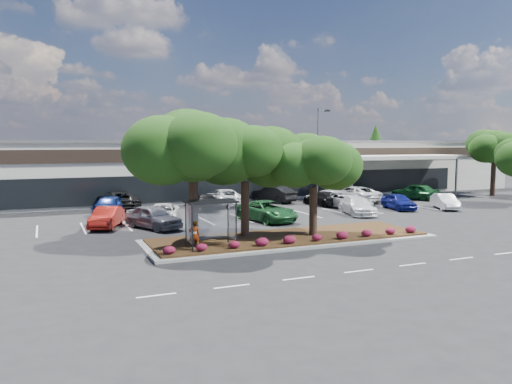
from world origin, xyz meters
name	(u,v)px	position (x,y,z in m)	size (l,w,h in m)	color
ground	(353,250)	(0.00, 0.00, 0.00)	(160.00, 160.00, 0.00)	black
retail_store	(190,167)	(0.06, 33.91, 3.15)	(80.40, 25.20, 6.25)	silver
landscape_island	(289,238)	(-2.00, 4.00, 0.12)	(18.00, 6.00, 0.26)	gray
lane_markings	(273,223)	(-0.14, 10.42, 0.01)	(33.12, 20.06, 0.01)	silver
shrub_row	(306,238)	(-2.00, 1.90, 0.51)	(17.00, 0.80, 0.50)	maroon
bus_shelter	(210,210)	(-7.50, 2.95, 2.31)	(2.75, 1.55, 2.59)	black
island_tree_west	(193,175)	(-8.00, 4.50, 4.21)	(7.20, 7.20, 7.89)	#1C3C0E
island_tree_mid	(245,177)	(-4.50, 5.20, 3.92)	(6.60, 6.60, 7.32)	#1C3C0E
island_tree_east	(314,183)	(-0.50, 3.70, 3.51)	(5.80, 5.80, 6.50)	#1C3C0E
tree_east_far	(494,162)	(31.00, 18.00, 3.81)	(6.40, 6.40, 7.62)	#1C3C0E
conifer_north_east	(375,152)	(34.00, 44.00, 4.50)	(3.96, 3.96, 9.00)	#1C3C0E
person_waiting	(194,235)	(-8.55, 2.47, 1.05)	(0.58, 0.38, 1.58)	#594C47
light_pole	(319,163)	(8.24, 18.07, 4.09)	(1.43, 0.56, 9.26)	gray
car_0	(107,217)	(-11.92, 13.14, 0.73)	(1.55, 4.45, 1.47)	#A01911
car_1	(153,217)	(-8.94, 11.47, 0.82)	(1.94, 4.83, 1.65)	slate
car_2	(163,213)	(-7.75, 13.80, 0.70)	(2.33, 5.05, 1.40)	silver
car_3	(267,211)	(-0.21, 11.36, 0.78)	(2.60, 5.64, 1.57)	#1E5729
car_5	(357,206)	(8.22, 11.59, 0.73)	(2.05, 5.05, 1.47)	white
car_6	(347,200)	(9.57, 15.12, 0.73)	(2.44, 5.29, 1.47)	#B5B5B5
car_7	(398,201)	(13.44, 12.69, 0.73)	(1.72, 4.27, 1.46)	navy
car_8	(445,201)	(17.53, 11.29, 0.69)	(1.46, 4.20, 1.38)	silver
car_9	(117,200)	(-9.94, 22.36, 0.86)	(2.86, 6.19, 1.72)	black
car_10	(111,205)	(-10.81, 19.48, 0.84)	(1.99, 4.96, 1.69)	navy
car_11	(206,202)	(-2.54, 19.54, 0.71)	(1.99, 4.90, 1.42)	black
car_12	(224,197)	(-0.17, 21.43, 0.80)	(2.67, 5.79, 1.61)	silver
car_13	(273,194)	(5.36, 22.08, 0.84)	(1.77, 5.07, 1.67)	black
car_14	(327,197)	(9.32, 18.16, 0.79)	(1.87, 4.65, 1.58)	silver
car_15	(323,199)	(8.57, 17.79, 0.68)	(1.89, 4.66, 1.35)	black
car_16	(354,194)	(12.71, 18.71, 0.82)	(2.73, 5.91, 1.64)	silver
car_17	(415,191)	(20.25, 18.46, 0.85)	(2.00, 4.97, 1.69)	#165223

